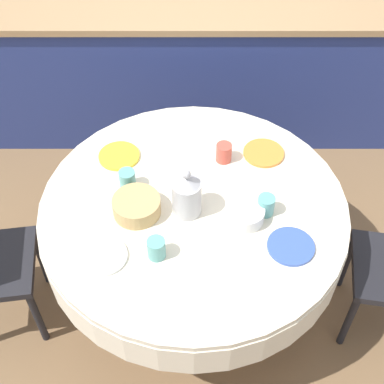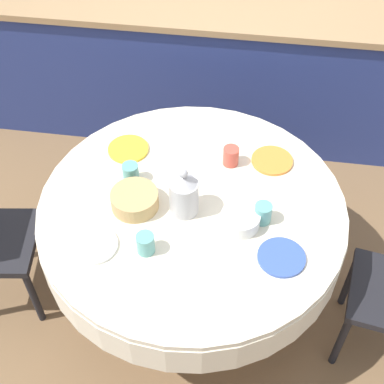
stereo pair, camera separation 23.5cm
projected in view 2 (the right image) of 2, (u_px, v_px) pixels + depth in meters
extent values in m
plane|color=brown|center=(192.00, 290.00, 2.95)|extent=(12.00, 12.00, 0.00)
cube|color=navy|center=(223.00, 71.00, 3.58)|extent=(3.20, 0.60, 0.89)
cube|color=#A37F56|center=(226.00, 7.00, 3.24)|extent=(3.24, 0.64, 0.04)
cylinder|color=brown|center=(192.00, 288.00, 2.93)|extent=(0.44, 0.44, 0.04)
cylinder|color=brown|center=(192.00, 261.00, 2.75)|extent=(0.11, 0.11, 0.47)
cylinder|color=silver|center=(192.00, 221.00, 2.50)|extent=(1.41, 1.41, 0.18)
cylinder|color=silver|center=(192.00, 206.00, 2.43)|extent=(1.40, 1.40, 0.03)
cylinder|color=black|center=(340.00, 341.00, 2.52)|extent=(0.04, 0.04, 0.41)
cylinder|color=black|center=(349.00, 281.00, 2.75)|extent=(0.04, 0.04, 0.41)
cylinder|color=black|center=(47.00, 241.00, 2.92)|extent=(0.04, 0.04, 0.41)
cylinder|color=black|center=(34.00, 297.00, 2.68)|extent=(0.04, 0.04, 0.41)
cylinder|color=white|center=(94.00, 245.00, 2.25)|extent=(0.20, 0.20, 0.01)
cylinder|color=#5BA39E|center=(146.00, 244.00, 2.21)|extent=(0.08, 0.08, 0.09)
cylinder|color=#3856AD|center=(281.00, 257.00, 2.21)|extent=(0.20, 0.20, 0.01)
cylinder|color=#5BA39E|center=(263.00, 213.00, 2.32)|extent=(0.08, 0.08, 0.09)
cylinder|color=yellow|center=(128.00, 149.00, 2.65)|extent=(0.20, 0.20, 0.01)
cylinder|color=#5BA39E|center=(131.00, 173.00, 2.48)|extent=(0.08, 0.08, 0.09)
cylinder|color=orange|center=(272.00, 161.00, 2.59)|extent=(0.20, 0.20, 0.01)
cylinder|color=#CC4C3D|center=(231.00, 156.00, 2.56)|extent=(0.08, 0.08, 0.09)
cylinder|color=#B2B2B7|center=(184.00, 197.00, 2.33)|extent=(0.13, 0.13, 0.17)
cone|color=#B2B2B7|center=(184.00, 180.00, 2.25)|extent=(0.12, 0.12, 0.04)
sphere|color=#B2B2B7|center=(184.00, 173.00, 2.22)|extent=(0.04, 0.04, 0.04)
cylinder|color=tan|center=(135.00, 200.00, 2.38)|extent=(0.21, 0.21, 0.08)
cylinder|color=silver|center=(240.00, 220.00, 2.31)|extent=(0.17, 0.17, 0.07)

